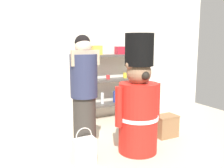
% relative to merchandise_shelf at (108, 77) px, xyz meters
% --- Properties ---
extents(ground_plane, '(6.40, 6.40, 0.00)m').
position_rel_merchandise_shelf_xyz_m(ground_plane, '(-0.61, -1.98, -0.86)').
color(ground_plane, beige).
extents(back_wall, '(6.40, 0.12, 2.60)m').
position_rel_merchandise_shelf_xyz_m(back_wall, '(-0.61, 0.22, 0.44)').
color(back_wall, silver).
rests_on(back_wall, ground_plane).
extents(merchandise_shelf, '(1.22, 0.35, 1.65)m').
position_rel_merchandise_shelf_xyz_m(merchandise_shelf, '(0.00, 0.00, 0.00)').
color(merchandise_shelf, '#4C4742').
rests_on(merchandise_shelf, ground_plane).
extents(teddy_bear_guard, '(0.73, 0.57, 1.68)m').
position_rel_merchandise_shelf_xyz_m(teddy_bear_guard, '(-0.34, -1.63, -0.14)').
color(teddy_bear_guard, red).
rests_on(teddy_bear_guard, ground_plane).
extents(person_shopper, '(0.38, 0.36, 1.65)m').
position_rel_merchandise_shelf_xyz_m(person_shopper, '(-1.08, -1.45, -0.01)').
color(person_shopper, '#38332D').
rests_on(person_shopper, ground_plane).
extents(shopping_bag, '(0.28, 0.16, 0.50)m').
position_rel_merchandise_shelf_xyz_m(shopping_bag, '(-1.18, -1.68, -0.67)').
color(shopping_bag, silver).
rests_on(shopping_bag, ground_plane).
extents(display_crate, '(0.37, 0.27, 0.36)m').
position_rel_merchandise_shelf_xyz_m(display_crate, '(0.39, -1.36, -0.68)').
color(display_crate, olive).
rests_on(display_crate, ground_plane).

